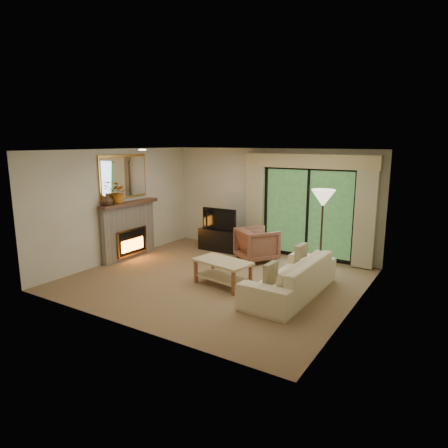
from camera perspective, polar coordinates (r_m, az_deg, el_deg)
The scene contains 22 objects.
floor at distance 8.24m, azimuth -1.12°, elevation -7.87°, with size 5.50×5.50×0.00m, color olive.
ceiling at distance 7.77m, azimuth -1.20°, elevation 10.51°, with size 5.50×5.50×0.00m, color white.
wall_back at distance 10.06m, azimuth 6.68°, elevation 3.27°, with size 5.00×5.00×0.00m, color beige.
wall_front at distance 6.02m, azimuth -14.32°, elevation -2.72°, with size 5.00×5.00×0.00m, color beige.
wall_left at distance 9.67m, azimuth -14.94°, elevation 2.61°, with size 5.00×5.00×0.00m, color beige.
wall_right at distance 6.83m, azimuth 18.55°, elevation -1.28°, with size 5.00×5.00×0.00m, color beige.
fireplace at distance 9.83m, azimuth -13.42°, elevation -0.82°, with size 0.24×1.70×1.37m, color slate, non-canonical shape.
mirror at distance 9.70m, azimuth -14.13°, elevation 6.56°, with size 0.07×1.45×1.02m, color gold, non-canonical shape.
sliding_door at distance 9.66m, azimuth 11.88°, elevation 1.55°, with size 2.26×0.10×2.16m, color black, non-canonical shape.
curtain_left at distance 10.09m, azimuth 4.48°, elevation 2.77°, with size 0.45×0.18×2.35m, color tan.
curtain_right at distance 9.17m, azimuth 19.59°, elevation 1.22°, with size 0.45×0.18×2.35m, color tan.
cornice at distance 9.45m, azimuth 12.00°, elevation 8.78°, with size 3.20×0.24×0.32m, color tan.
media_console at distance 10.32m, azimuth -0.40°, elevation -2.23°, with size 1.11×0.50×0.55m, color black.
tv at distance 10.20m, azimuth -0.40°, elevation 0.80°, with size 0.96×0.13×0.55m, color black.
armchair at distance 9.43m, azimuth 4.72°, elevation -2.91°, with size 0.83×0.85×0.78m, color brown.
sofa at distance 7.44m, azimuth 9.48°, elevation -7.40°, with size 2.37×0.93×0.69m, color beige.
pillow_near at distance 6.80m, azimuth 6.67°, elevation -7.09°, with size 0.10×0.38×0.38m, color brown.
pillow_far at distance 8.01m, azimuth 10.91°, elevation -4.29°, with size 0.11×0.41×0.41m, color brown.
coffee_table at distance 7.83m, azimuth -0.20°, elevation -7.01°, with size 1.12×0.61×0.50m, color tan, non-canonical shape.
floor_lamp at distance 8.47m, azimuth 13.74°, elevation -1.30°, with size 0.49×0.49×1.81m, color white, non-canonical shape.
vase at distance 9.24m, azimuth -16.39°, elevation 3.42°, with size 0.26×0.26×0.27m, color #482B1B.
branches at distance 9.46m, azimuth -14.85°, elevation 4.41°, with size 0.46×0.39×0.51m, color #B76919.
Camera 1 is at (4.26, -6.49, 2.76)m, focal length 32.00 mm.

